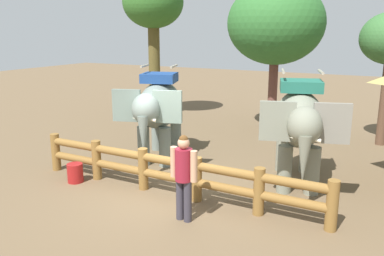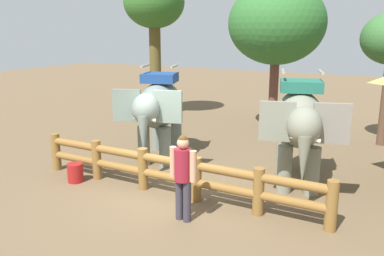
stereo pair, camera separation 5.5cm
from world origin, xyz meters
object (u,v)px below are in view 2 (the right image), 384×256
object	(u,v)px
tourist_woman_in_black	(183,172)
feed_bucket	(75,173)
elephant_near_left	(159,108)
tree_back_center	(154,6)
elephant_center	(299,123)
log_fence	(169,171)
tree_far_left	(277,24)

from	to	relation	value
tourist_woman_in_black	feed_bucket	size ratio (longest dim) A/B	3.70
elephant_near_left	tree_back_center	bearing A→B (deg)	123.92
tourist_woman_in_black	feed_bucket	bearing A→B (deg)	170.85
elephant_center	tree_back_center	world-z (taller)	tree_back_center
log_fence	tree_back_center	size ratio (longest dim) A/B	1.25
tourist_woman_in_black	tree_back_center	xyz separation A→B (m)	(-6.14, 8.41, 3.79)
tree_back_center	feed_bucket	distance (m)	9.45
log_fence	feed_bucket	bearing A→B (deg)	-170.62
elephant_near_left	tree_back_center	size ratio (longest dim) A/B	0.56
tourist_woman_in_black	tree_back_center	world-z (taller)	tree_back_center
elephant_near_left	tourist_woman_in_black	world-z (taller)	elephant_near_left
tree_back_center	feed_bucket	size ratio (longest dim) A/B	12.44
elephant_near_left	elephant_center	size ratio (longest dim) A/B	0.98
log_fence	feed_bucket	size ratio (longest dim) A/B	15.59
elephant_near_left	tourist_woman_in_black	xyz separation A→B (m)	(2.63, -3.19, -0.55)
log_fence	tree_far_left	distance (m)	8.16
elephant_near_left	elephant_center	distance (m)	4.20
tourist_woman_in_black	feed_bucket	xyz separation A→B (m)	(-3.55, 0.57, -0.81)
elephant_near_left	tree_back_center	world-z (taller)	tree_back_center
elephant_center	feed_bucket	size ratio (longest dim) A/B	7.01
elephant_center	tree_back_center	bearing A→B (deg)	145.42
tourist_woman_in_black	tree_back_center	distance (m)	11.09
feed_bucket	tree_far_left	bearing A→B (deg)	69.95
log_fence	elephant_center	bearing A→B (deg)	39.64
tourist_woman_in_black	tree_back_center	bearing A→B (deg)	126.14
elephant_near_left	tree_far_left	distance (m)	6.07
tourist_woman_in_black	log_fence	bearing A→B (deg)	133.78
log_fence	tree_back_center	distance (m)	9.99
tree_far_left	elephant_near_left	bearing A→B (deg)	-110.43
elephant_center	tree_back_center	size ratio (longest dim) A/B	0.56
tourist_woman_in_black	elephant_near_left	bearing A→B (deg)	129.53
tourist_woman_in_black	tree_far_left	distance (m)	8.94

